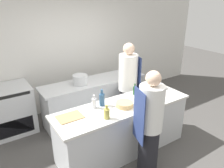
# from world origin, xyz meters

# --- Properties ---
(ground_plane) EXTENTS (16.00, 16.00, 0.00)m
(ground_plane) POSITION_xyz_m (0.00, 0.00, 0.00)
(ground_plane) COLOR #4C4947
(wall_back) EXTENTS (8.00, 0.06, 2.80)m
(wall_back) POSITION_xyz_m (0.00, 2.13, 1.40)
(wall_back) COLOR silver
(wall_back) RESTS_ON ground_plane
(prep_counter) EXTENTS (2.38, 0.72, 0.89)m
(prep_counter) POSITION_xyz_m (0.00, 0.00, 0.45)
(prep_counter) COLOR silver
(prep_counter) RESTS_ON ground_plane
(pass_counter) EXTENTS (2.30, 0.62, 0.89)m
(pass_counter) POSITION_xyz_m (0.14, 1.24, 0.45)
(pass_counter) COLOR silver
(pass_counter) RESTS_ON ground_plane
(oven_range) EXTENTS (0.92, 0.74, 0.94)m
(oven_range) POSITION_xyz_m (-1.55, 1.71, 0.47)
(oven_range) COLOR silver
(oven_range) RESTS_ON ground_plane
(chef_at_prep_near) EXTENTS (0.40, 0.39, 1.65)m
(chef_at_prep_near) POSITION_xyz_m (0.02, -0.61, 0.82)
(chef_at_prep_near) COLOR black
(chef_at_prep_near) RESTS_ON ground_plane
(chef_at_stove) EXTENTS (0.42, 0.41, 1.74)m
(chef_at_stove) POSITION_xyz_m (0.57, 0.64, 0.87)
(chef_at_stove) COLOR black
(chef_at_stove) RESTS_ON ground_plane
(bottle_olive_oil) EXTENTS (0.09, 0.09, 0.24)m
(bottle_olive_oil) POSITION_xyz_m (0.46, -0.08, 0.99)
(bottle_olive_oil) COLOR #5B2319
(bottle_olive_oil) RESTS_ON prep_counter
(bottle_vinegar) EXTENTS (0.07, 0.07, 0.22)m
(bottle_vinegar) POSITION_xyz_m (-0.45, 0.18, 0.98)
(bottle_vinegar) COLOR silver
(bottle_vinegar) RESTS_ON prep_counter
(bottle_wine) EXTENTS (0.09, 0.09, 0.28)m
(bottle_wine) POSITION_xyz_m (-0.31, 0.18, 1.00)
(bottle_wine) COLOR #2D5175
(bottle_wine) RESTS_ON prep_counter
(bottle_cooking_oil) EXTENTS (0.06, 0.06, 0.20)m
(bottle_cooking_oil) POSITION_xyz_m (0.40, 0.22, 0.97)
(bottle_cooking_oil) COLOR #19471E
(bottle_cooking_oil) RESTS_ON prep_counter
(bottle_sauce) EXTENTS (0.09, 0.09, 0.21)m
(bottle_sauce) POSITION_xyz_m (-0.46, -0.21, 0.98)
(bottle_sauce) COLOR #B2A84C
(bottle_sauce) RESTS_ON prep_counter
(bowl_mixing_large) EXTENTS (0.25, 0.25, 0.05)m
(bowl_mixing_large) POSITION_xyz_m (0.65, 0.01, 0.92)
(bowl_mixing_large) COLOR tan
(bowl_mixing_large) RESTS_ON prep_counter
(bowl_prep_small) EXTENTS (0.28, 0.28, 0.08)m
(bowl_prep_small) POSITION_xyz_m (-0.02, -0.05, 0.93)
(bowl_prep_small) COLOR tan
(bowl_prep_small) RESTS_ON prep_counter
(cup) EXTENTS (0.07, 0.07, 0.09)m
(cup) POSITION_xyz_m (0.91, 0.25, 0.94)
(cup) COLOR #33477F
(cup) RESTS_ON prep_counter
(cutting_board) EXTENTS (0.37, 0.28, 0.01)m
(cutting_board) POSITION_xyz_m (-0.90, 0.12, 0.90)
(cutting_board) COLOR tan
(cutting_board) RESTS_ON prep_counter
(stockpot) EXTENTS (0.30, 0.30, 0.20)m
(stockpot) POSITION_xyz_m (-0.20, 1.21, 0.99)
(stockpot) COLOR silver
(stockpot) RESTS_ON pass_counter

